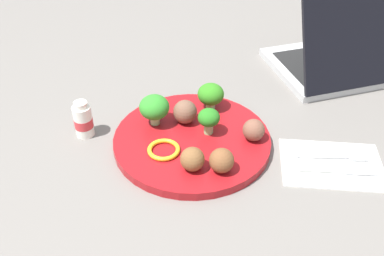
{
  "coord_description": "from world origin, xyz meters",
  "views": [
    {
      "loc": [
        0.09,
        -0.61,
        0.51
      ],
      "look_at": [
        0.0,
        0.0,
        0.04
      ],
      "focal_mm": 41.49,
      "sensor_mm": 36.0,
      "label": 1
    }
  ],
  "objects_px": {
    "yogurt_bottle": "(83,120)",
    "meatball_back_left": "(254,130)",
    "broccoli_floret_near_rim": "(211,95)",
    "knife": "(338,169)",
    "plate": "(192,140)",
    "broccoli_floret_far_rim": "(154,108)",
    "broccoli_floret_back_right": "(209,119)",
    "meatball_front_right": "(222,161)",
    "laptop": "(351,56)",
    "fork": "(335,155)",
    "napkin": "(332,164)",
    "meatball_near_rim": "(185,112)",
    "pepper_ring_front_left": "(164,150)",
    "meatball_mid_left": "(192,159)"
  },
  "relations": [
    {
      "from": "yogurt_bottle",
      "to": "meatball_back_left",
      "type": "bearing_deg",
      "value": 1.7
    },
    {
      "from": "broccoli_floret_near_rim",
      "to": "knife",
      "type": "distance_m",
      "value": 0.27
    },
    {
      "from": "plate",
      "to": "broccoli_floret_far_rim",
      "type": "distance_m",
      "value": 0.09
    },
    {
      "from": "plate",
      "to": "yogurt_bottle",
      "type": "xyz_separation_m",
      "value": [
        -0.2,
        0.0,
        0.02
      ]
    },
    {
      "from": "broccoli_floret_back_right",
      "to": "meatball_back_left",
      "type": "distance_m",
      "value": 0.08
    },
    {
      "from": "knife",
      "to": "meatball_back_left",
      "type": "bearing_deg",
      "value": 160.83
    },
    {
      "from": "broccoli_floret_back_right",
      "to": "broccoli_floret_far_rim",
      "type": "distance_m",
      "value": 0.1
    },
    {
      "from": "plate",
      "to": "meatball_front_right",
      "type": "bearing_deg",
      "value": -53.03
    },
    {
      "from": "laptop",
      "to": "plate",
      "type": "bearing_deg",
      "value": -135.55
    },
    {
      "from": "broccoli_floret_far_rim",
      "to": "meatball_back_left",
      "type": "distance_m",
      "value": 0.18
    },
    {
      "from": "fork",
      "to": "napkin",
      "type": "bearing_deg",
      "value": -110.15
    },
    {
      "from": "meatball_near_rim",
      "to": "meatball_back_left",
      "type": "height_order",
      "value": "meatball_near_rim"
    },
    {
      "from": "fork",
      "to": "yogurt_bottle",
      "type": "relative_size",
      "value": 1.71
    },
    {
      "from": "broccoli_floret_far_rim",
      "to": "knife",
      "type": "relative_size",
      "value": 0.4
    },
    {
      "from": "broccoli_floret_back_right",
      "to": "meatball_front_right",
      "type": "bearing_deg",
      "value": -71.64
    },
    {
      "from": "laptop",
      "to": "meatball_front_right",
      "type": "bearing_deg",
      "value": -123.34
    },
    {
      "from": "meatball_back_left",
      "to": "laptop",
      "type": "distance_m",
      "value": 0.36
    },
    {
      "from": "pepper_ring_front_left",
      "to": "yogurt_bottle",
      "type": "xyz_separation_m",
      "value": [
        -0.16,
        0.05,
        0.01
      ]
    },
    {
      "from": "broccoli_floret_near_rim",
      "to": "napkin",
      "type": "distance_m",
      "value": 0.25
    },
    {
      "from": "broccoli_floret_near_rim",
      "to": "laptop",
      "type": "relative_size",
      "value": 0.13
    },
    {
      "from": "meatball_back_left",
      "to": "fork",
      "type": "relative_size",
      "value": 0.32
    },
    {
      "from": "meatball_back_left",
      "to": "pepper_ring_front_left",
      "type": "distance_m",
      "value": 0.16
    },
    {
      "from": "pepper_ring_front_left",
      "to": "knife",
      "type": "distance_m",
      "value": 0.29
    },
    {
      "from": "plate",
      "to": "meatball_back_left",
      "type": "bearing_deg",
      "value": 5.39
    },
    {
      "from": "knife",
      "to": "yogurt_bottle",
      "type": "height_order",
      "value": "yogurt_bottle"
    },
    {
      "from": "broccoli_floret_near_rim",
      "to": "meatball_front_right",
      "type": "height_order",
      "value": "broccoli_floret_near_rim"
    },
    {
      "from": "meatball_mid_left",
      "to": "laptop",
      "type": "xyz_separation_m",
      "value": [
        0.3,
        0.39,
        0.0
      ]
    },
    {
      "from": "plate",
      "to": "meatball_near_rim",
      "type": "xyz_separation_m",
      "value": [
        -0.02,
        0.04,
        0.03
      ]
    },
    {
      "from": "meatball_front_right",
      "to": "meatball_back_left",
      "type": "xyz_separation_m",
      "value": [
        0.05,
        0.09,
        -0.0
      ]
    },
    {
      "from": "yogurt_bottle",
      "to": "broccoli_floret_near_rim",
      "type": "bearing_deg",
      "value": 23.16
    },
    {
      "from": "meatball_near_rim",
      "to": "knife",
      "type": "xyz_separation_m",
      "value": [
        0.27,
        -0.08,
        -0.03
      ]
    },
    {
      "from": "broccoli_floret_back_right",
      "to": "meatball_back_left",
      "type": "xyz_separation_m",
      "value": [
        0.08,
        -0.01,
        -0.01
      ]
    },
    {
      "from": "meatball_front_right",
      "to": "laptop",
      "type": "relative_size",
      "value": 0.11
    },
    {
      "from": "broccoli_floret_far_rim",
      "to": "fork",
      "type": "distance_m",
      "value": 0.33
    },
    {
      "from": "fork",
      "to": "knife",
      "type": "bearing_deg",
      "value": -88.37
    },
    {
      "from": "broccoli_floret_back_right",
      "to": "meatball_front_right",
      "type": "distance_m",
      "value": 0.1
    },
    {
      "from": "napkin",
      "to": "meatball_front_right",
      "type": "bearing_deg",
      "value": -163.02
    },
    {
      "from": "meatball_back_left",
      "to": "napkin",
      "type": "height_order",
      "value": "meatball_back_left"
    },
    {
      "from": "broccoli_floret_near_rim",
      "to": "meatball_mid_left",
      "type": "height_order",
      "value": "broccoli_floret_near_rim"
    },
    {
      "from": "plate",
      "to": "broccoli_floret_near_rim",
      "type": "bearing_deg",
      "value": 76.84
    },
    {
      "from": "laptop",
      "to": "fork",
      "type": "bearing_deg",
      "value": -101.39
    },
    {
      "from": "pepper_ring_front_left",
      "to": "laptop",
      "type": "height_order",
      "value": "laptop"
    },
    {
      "from": "plate",
      "to": "yogurt_bottle",
      "type": "height_order",
      "value": "yogurt_bottle"
    },
    {
      "from": "broccoli_floret_back_right",
      "to": "yogurt_bottle",
      "type": "xyz_separation_m",
      "value": [
        -0.23,
        -0.02,
        -0.02
      ]
    },
    {
      "from": "broccoli_floret_near_rim",
      "to": "napkin",
      "type": "bearing_deg",
      "value": -28.17
    },
    {
      "from": "yogurt_bottle",
      "to": "pepper_ring_front_left",
      "type": "bearing_deg",
      "value": -16.74
    },
    {
      "from": "plate",
      "to": "meatball_front_right",
      "type": "height_order",
      "value": "meatball_front_right"
    },
    {
      "from": "meatball_front_right",
      "to": "knife",
      "type": "bearing_deg",
      "value": 11.4
    },
    {
      "from": "pepper_ring_front_left",
      "to": "fork",
      "type": "xyz_separation_m",
      "value": [
        0.29,
        0.04,
        -0.01
      ]
    },
    {
      "from": "pepper_ring_front_left",
      "to": "yogurt_bottle",
      "type": "relative_size",
      "value": 0.79
    }
  ]
}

